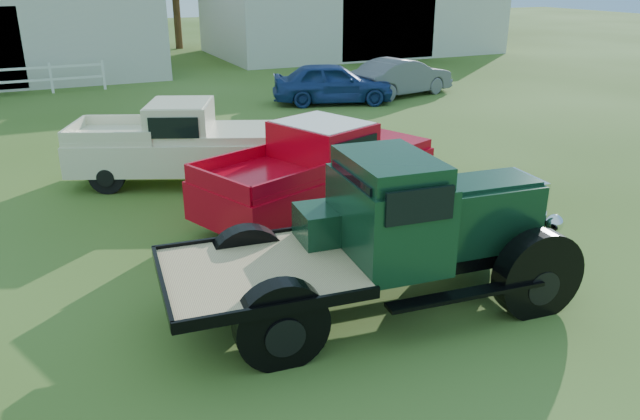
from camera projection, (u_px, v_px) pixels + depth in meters
name	position (u px, v px, depth m)	size (l,w,h in m)	color
ground	(341.00, 305.00, 9.19)	(120.00, 120.00, 0.00)	#304B11
shed_right	(351.00, 7.00, 36.59)	(16.80, 9.20, 5.20)	#AFAFAF
vintage_flatbed	(380.00, 235.00, 8.75)	(5.75, 2.28, 2.28)	#133722
red_pickup	(319.00, 169.00, 12.24)	(5.24, 2.01, 1.91)	red
white_pickup	(178.00, 143.00, 14.28)	(4.95, 1.92, 1.82)	beige
misc_car_blue	(333.00, 83.00, 22.83)	(1.77, 4.39, 1.50)	navy
misc_car_grey	(402.00, 77.00, 24.29)	(1.51, 4.33, 1.43)	#5A5A61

